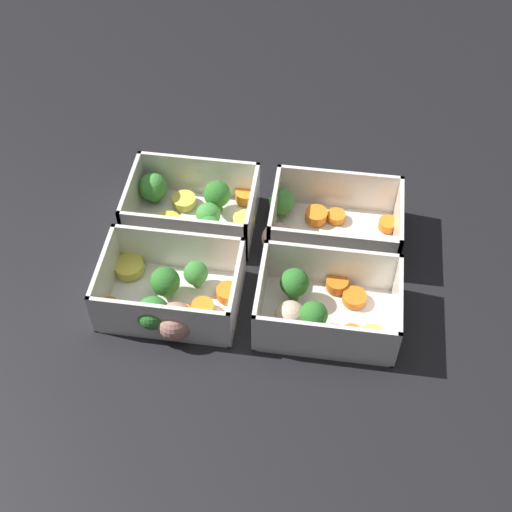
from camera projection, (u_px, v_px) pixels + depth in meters
The scene contains 5 objects.
ground_plane at pixel (256, 267), 0.88m from camera, with size 4.00×4.00×0.00m, color black.
container_near_left at pixel (170, 296), 0.83m from camera, with size 0.17×0.13×0.06m.
container_near_right at pixel (320, 307), 0.82m from camera, with size 0.16×0.12×0.06m.
container_far_left at pixel (195, 209), 0.92m from camera, with size 0.17×0.12×0.06m.
container_far_right at pixel (323, 227), 0.90m from camera, with size 0.18×0.12×0.06m.
Camera 1 is at (0.08, -0.55, 0.69)m, focal length 50.00 mm.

